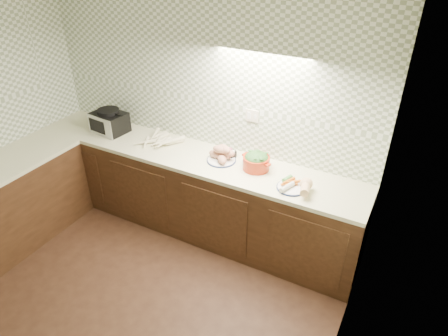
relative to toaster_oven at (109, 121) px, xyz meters
The scene contains 8 objects.
room 1.95m from the toaster_oven, 55.44° to the right, with size 3.60×3.60×2.60m.
counter 1.08m from the toaster_oven, 66.38° to the right, with size 3.60×3.60×0.90m.
toaster_oven is the anchor object (origin of this frame).
parsnip_pile 0.70m from the toaster_oven, ahead, with size 0.40×0.42×0.09m.
sweet_potato_plate 1.41m from the toaster_oven, ahead, with size 0.30×0.29×0.17m.
onion_bowl 1.45m from the toaster_oven, ahead, with size 0.13×0.13×0.10m.
dutch_oven 1.76m from the toaster_oven, ahead, with size 0.32×0.32×0.18m.
veg_plate 2.23m from the toaster_oven, ahead, with size 0.32×0.29×0.12m.
Camera 1 is at (1.96, -1.43, 2.87)m, focal length 32.00 mm.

